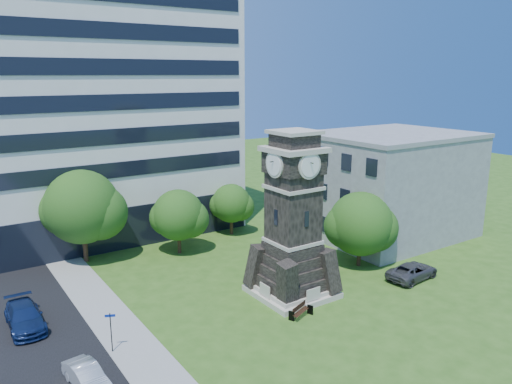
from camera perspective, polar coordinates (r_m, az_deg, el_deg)
ground at (r=35.05m, az=2.18°, el=-13.85°), size 160.00×160.00×0.00m
sidewalk at (r=35.26m, az=-15.92°, el=-14.16°), size 3.00×70.00×0.06m
clock_tower at (r=36.22m, az=4.23°, el=-3.93°), size 5.40×5.40×12.22m
office_tall at (r=53.23m, az=-17.58°, el=10.81°), size 26.20×15.11×28.60m
office_low at (r=51.88m, az=14.96°, el=0.86°), size 15.20×12.20×10.40m
car_street_mid at (r=29.17m, az=-18.78°, el=-19.32°), size 1.81×3.82×1.21m
car_street_north at (r=36.37m, az=-24.93°, el=-12.83°), size 2.11×5.07×1.46m
car_east_lot at (r=42.22m, az=17.45°, el=-8.62°), size 4.93×2.59×1.32m
park_bench at (r=34.66m, az=5.10°, el=-13.35°), size 1.72×0.46×0.89m
street_sign at (r=31.32m, az=-16.25°, el=-14.70°), size 0.60×0.06×2.50m
tree_nw at (r=45.23m, az=-19.15°, el=-1.84°), size 7.02×6.39×8.14m
tree_nc at (r=45.62m, az=-8.80°, el=-2.77°), size 5.11×4.64×5.94m
tree_ne at (r=50.58m, az=-2.80°, el=-1.43°), size 4.33×3.94×5.24m
tree_east at (r=43.01m, az=11.91°, el=-3.75°), size 5.98×5.44×6.45m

